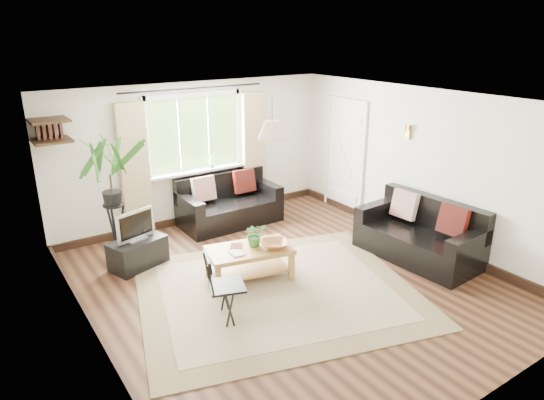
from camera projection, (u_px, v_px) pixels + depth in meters
floor at (289, 282)px, 6.49m from camera, size 5.50×5.50×0.00m
ceiling at (291, 101)px, 5.69m from camera, size 5.50×5.50×0.00m
wall_back at (195, 154)px, 8.24m from camera, size 5.00×0.02×2.40m
wall_front at (488, 290)px, 3.94m from camera, size 5.00×0.02×2.40m
wall_left at (85, 244)px, 4.77m from camera, size 0.02×5.50×2.40m
wall_right at (422, 168)px, 7.41m from camera, size 0.02×5.50×2.40m
rug at (277, 291)px, 6.25m from camera, size 4.12×3.78×0.02m
window at (195, 134)px, 8.09m from camera, size 2.50×0.16×2.16m
door at (345, 157)px, 8.79m from camera, size 0.06×0.96×2.06m
corner_shelf at (50, 130)px, 6.63m from camera, size 0.50×0.50×0.34m
pendant_lamp at (272, 126)px, 6.12m from camera, size 0.36×0.36×0.54m
wall_sconce at (407, 130)px, 7.42m from camera, size 0.12×0.12×0.28m
sofa_back at (230, 202)px, 8.33m from camera, size 1.70×0.86×0.80m
sofa_right at (419, 232)px, 7.05m from camera, size 1.81×0.99×0.83m
coffee_table at (249, 263)px, 6.51m from camera, size 1.22×0.83×0.45m
table_plant at (255, 234)px, 6.46m from camera, size 0.34×0.31×0.33m
bowl at (275, 244)px, 6.44m from camera, size 0.47×0.47×0.09m
book_a at (231, 254)px, 6.24m from camera, size 0.18×0.23×0.02m
book_b at (230, 246)px, 6.46m from camera, size 0.24×0.25×0.02m
tv_stand at (138, 253)px, 6.86m from camera, size 0.86×0.64×0.41m
tv at (135, 225)px, 6.71m from camera, size 0.62×0.37×0.45m
palm_stand at (113, 200)px, 6.91m from camera, size 0.75×0.75×1.80m
folding_chair at (227, 287)px, 5.53m from camera, size 0.55×0.55×0.84m
sill_plant at (212, 161)px, 8.32m from camera, size 0.14×0.10×0.27m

